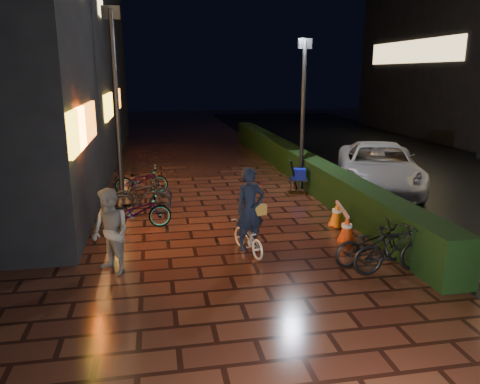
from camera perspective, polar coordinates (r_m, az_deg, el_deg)
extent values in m
plane|color=#381911|center=(9.67, 1.59, -8.64)|extent=(80.00, 80.00, 0.00)
cube|color=black|center=(17.79, 6.68, 3.62)|extent=(0.70, 20.00, 1.00)
imported|color=#5E5D60|center=(9.25, -15.52, -4.70)|extent=(1.01, 1.03, 1.68)
imported|color=silver|center=(16.10, 16.50, 2.96)|extent=(4.34, 6.01, 1.52)
cube|color=yellow|center=(10.40, -19.24, 7.06)|extent=(0.08, 2.00, 0.90)
cube|color=orange|center=(11.87, -18.19, 7.95)|extent=(0.08, 3.00, 0.90)
cube|color=yellow|center=(17.82, -15.72, 10.02)|extent=(0.08, 2.80, 0.90)
cube|color=orange|center=(22.79, -14.64, 10.92)|extent=(0.08, 2.20, 0.90)
cube|color=black|center=(33.15, 26.90, 18.45)|extent=(8.00, 14.00, 14.00)
cube|color=#FFD88C|center=(30.81, 20.21, 15.76)|extent=(0.06, 10.00, 1.30)
cylinder|color=black|center=(15.37, 7.65, 8.97)|extent=(0.14, 0.14, 4.74)
cube|color=black|center=(15.33, 7.94, 17.48)|extent=(0.46, 0.13, 0.32)
cylinder|color=black|center=(14.85, -14.80, 10.05)|extent=(0.16, 0.16, 5.57)
cube|color=black|center=(14.91, -15.50, 20.36)|extent=(0.54, 0.11, 0.38)
imported|color=white|center=(10.06, 0.95, -5.58)|extent=(0.79, 1.39, 0.69)
imported|color=black|center=(9.77, 1.23, -2.12)|extent=(0.73, 0.58, 1.77)
cube|color=olive|center=(9.85, 2.35, -2.19)|extent=(0.33, 0.21, 0.23)
cone|color=#EB3A0C|center=(10.99, 12.88, -4.36)|extent=(0.40, 0.40, 0.64)
cone|color=orange|center=(12.10, 11.72, -2.56)|extent=(0.40, 0.40, 0.64)
cube|color=#DC550B|center=(11.09, 12.79, -5.86)|extent=(0.41, 0.41, 0.03)
cube|color=red|center=(12.19, 11.65, -3.94)|extent=(0.41, 0.41, 0.03)
cube|color=#B9200A|center=(11.46, 12.35, -2.07)|extent=(0.33, 1.36, 0.06)
cube|color=black|center=(15.19, 7.14, 1.52)|extent=(0.71, 0.63, 0.04)
cylinder|color=black|center=(15.04, 6.23, 0.52)|extent=(0.04, 0.04, 0.42)
cylinder|color=black|center=(15.06, 8.06, 0.49)|extent=(0.04, 0.04, 0.42)
cylinder|color=black|center=(15.42, 6.20, 0.87)|extent=(0.04, 0.04, 0.42)
cylinder|color=black|center=(15.44, 7.98, 0.83)|extent=(0.04, 0.04, 0.42)
cube|color=#0C17A6|center=(15.15, 7.16, 2.21)|extent=(0.52, 0.47, 0.33)
cylinder|color=black|center=(14.99, 6.56, 2.01)|extent=(0.38, 0.36, 1.06)
imported|color=black|center=(11.86, -12.42, -2.35)|extent=(1.72, 0.76, 0.88)
imported|color=black|center=(12.96, -11.94, -0.68)|extent=(1.67, 0.65, 0.97)
imported|color=black|center=(13.65, -11.75, -0.12)|extent=(1.73, 0.79, 0.88)
imported|color=black|center=(15.29, -11.93, 1.41)|extent=(1.68, 0.61, 0.88)
imported|color=black|center=(9.83, 15.78, -6.07)|extent=(1.74, 0.84, 0.88)
imported|color=black|center=(9.48, 18.08, -6.68)|extent=(1.65, 0.57, 0.97)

